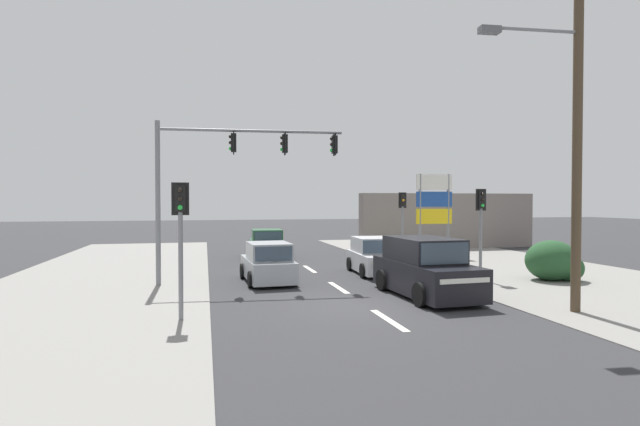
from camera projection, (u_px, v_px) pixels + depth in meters
ground_plane at (365, 305)px, 14.84m from camera, size 140.00×140.00×0.00m
lane_dash_near at (389, 320)px, 12.90m from camera, size 0.20×2.40×0.01m
lane_dash_mid at (338, 287)px, 17.77m from camera, size 0.20×2.40×0.01m
lane_dash_far at (310, 269)px, 22.64m from camera, size 0.20×2.40×0.01m
kerb_right_verge at (575, 282)px, 18.82m from camera, size 10.00×44.00×0.02m
kerb_left_verge at (88, 292)px, 16.83m from camera, size 8.00×40.00×0.02m
utility_pole_foreground_right at (574, 105)px, 13.65m from camera, size 3.78×0.49×10.69m
traffic_signal_mast at (224, 167)px, 18.43m from camera, size 6.88×0.77×6.00m
pedestal_signal_right_kerb at (481, 218)px, 19.32m from camera, size 0.44×0.29×3.56m
pedestal_signal_left_kerb at (180, 227)px, 12.78m from camera, size 0.44×0.29×3.56m
pedestal_signal_far_median at (402, 214)px, 26.88m from camera, size 0.44×0.29×3.56m
shopping_plaza_sign at (434, 203)px, 27.66m from camera, size 2.10×0.16×4.60m
roadside_bush at (555, 262)px, 19.28m from camera, size 2.12×1.81×1.57m
shopfront_wall_far at (448, 221)px, 32.87m from camera, size 12.00×1.00×3.60m
hatchback_crossing_left at (374, 257)px, 21.24m from camera, size 1.91×3.70×1.53m
suv_oncoming_mid at (425, 269)px, 16.12m from camera, size 2.24×4.62×1.90m
hatchback_kerbside_parked at (268, 264)px, 18.90m from camera, size 1.93×3.71×1.53m
sedan_receding_far at (267, 245)px, 26.99m from camera, size 2.05×4.31×1.56m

